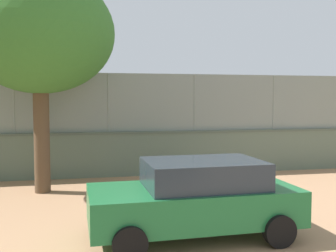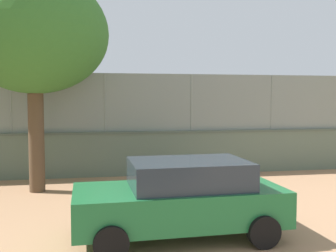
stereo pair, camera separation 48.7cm
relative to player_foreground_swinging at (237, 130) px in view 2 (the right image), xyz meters
name	(u,v)px [view 2 (the right image)]	position (x,y,z in m)	size (l,w,h in m)	color
ground_plane	(181,141)	(3.10, -2.31, -0.88)	(260.00, 260.00, 0.00)	tan
perimeter_wall	(191,152)	(4.99, 9.47, -0.06)	(25.90, 0.93, 1.61)	slate
fence_panel_on_wall	(191,102)	(4.99, 9.47, 1.78)	(25.45, 0.65, 2.09)	gray
player_foreground_swinging	(237,130)	(0.00, 0.00, 0.00)	(0.82, 0.98, 1.50)	navy
player_at_service_line	(108,141)	(8.06, 6.99, 0.14)	(0.93, 0.96, 1.71)	black
player_near_wall_returning	(117,126)	(7.41, -2.66, 0.11)	(0.75, 1.17, 1.66)	black
sports_ball	(249,133)	(-0.06, 2.01, -0.02)	(0.09, 0.09, 0.09)	#3399D8
courtside_bench	(172,155)	(5.43, 7.70, -0.42)	(1.61, 0.42, 0.87)	brown
parked_car_green	(181,197)	(6.64, 16.18, -0.07)	(4.23, 2.23, 1.55)	#1E6B38
tree_behind_wall_center	(34,34)	(10.18, 11.62, 3.80)	(4.36, 4.36, 6.48)	brown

